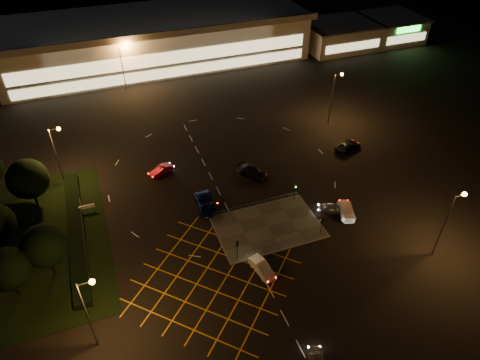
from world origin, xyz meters
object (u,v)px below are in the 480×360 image
object	(u,v)px
signal_se	(322,223)
car_right_silver	(333,208)
signal_sw	(237,246)
car_queue_white	(262,268)
car_left_blue	(206,203)
signal_ne	(295,188)
car_approach_white	(346,210)
car_circ_red	(161,170)
signal_nw	(217,207)
car_far_dkgrey	(253,172)
car_east_grey	(348,146)

from	to	relation	value
signal_se	car_right_silver	size ratio (longest dim) A/B	0.80
signal_sw	car_queue_white	world-z (taller)	signal_sw
signal_se	car_left_blue	size ratio (longest dim) A/B	0.57
signal_sw	signal_ne	world-z (taller)	same
car_right_silver	car_left_blue	bearing A→B (deg)	94.37
signal_sw	car_approach_white	size ratio (longest dim) A/B	0.64
signal_se	car_circ_red	distance (m)	27.53
signal_se	car_approach_white	world-z (taller)	signal_se
signal_se	car_left_blue	world-z (taller)	signal_se
signal_sw	signal_nw	xyz separation A→B (m)	(0.00, 7.99, 0.00)
car_left_blue	car_far_dkgrey	size ratio (longest dim) A/B	1.07
signal_ne	car_far_dkgrey	distance (m)	8.64
signal_sw	car_circ_red	size ratio (longest dim) A/B	0.79
signal_sw	car_east_grey	bearing A→B (deg)	-147.52
signal_ne	car_approach_white	size ratio (longest dim) A/B	0.64
car_circ_red	signal_se	bearing A→B (deg)	14.76
car_circ_red	car_approach_white	size ratio (longest dim) A/B	0.81
signal_nw	car_approach_white	world-z (taller)	signal_nw
signal_se	car_far_dkgrey	xyz separation A→B (m)	(-3.58, 15.68, -1.61)
car_far_dkgrey	signal_sw	bearing A→B (deg)	-153.64
car_circ_red	car_queue_white	bearing A→B (deg)	-7.25
signal_se	car_approach_white	xyz separation A→B (m)	(5.63, 2.67, -1.65)
car_left_blue	signal_ne	bearing A→B (deg)	-11.22
car_right_silver	car_east_grey	size ratio (longest dim) A/B	0.77
signal_se	car_right_silver	bearing A→B (deg)	-137.84
car_queue_white	car_right_silver	xyz separation A→B (m)	(13.87, 6.65, -0.05)
signal_se	signal_sw	bearing A→B (deg)	0.00
signal_nw	car_east_grey	xyz separation A→B (m)	(26.72, 9.03, -1.66)
car_right_silver	car_east_grey	distance (m)	17.13
car_left_blue	car_right_silver	distance (m)	18.41
car_east_grey	signal_nw	bearing A→B (deg)	88.76
car_right_silver	car_east_grey	xyz separation A→B (m)	(10.71, 13.37, 0.04)
car_queue_white	car_circ_red	xyz separation A→B (m)	(-7.36, 24.43, -0.06)
signal_ne	car_approach_white	bearing A→B (deg)	-43.32
signal_se	car_east_grey	bearing A→B (deg)	-130.88
car_east_grey	car_queue_white	bearing A→B (deg)	109.27
signal_ne	car_far_dkgrey	size ratio (longest dim) A/B	0.61
signal_sw	car_queue_white	distance (m)	4.05
signal_sw	car_east_grey	distance (m)	31.72
car_left_blue	car_approach_white	bearing A→B (deg)	-22.28
car_left_blue	car_approach_white	size ratio (longest dim) A/B	1.13
car_far_dkgrey	signal_ne	bearing A→B (deg)	-100.44
signal_se	car_approach_white	size ratio (longest dim) A/B	0.64
car_right_silver	car_far_dkgrey	bearing A→B (deg)	60.18
car_far_dkgrey	car_approach_white	xyz separation A→B (m)	(9.22, -13.01, -0.04)
car_approach_white	car_far_dkgrey	bearing A→B (deg)	-34.16
signal_nw	car_approach_white	bearing A→B (deg)	-16.77
signal_ne	car_right_silver	world-z (taller)	signal_ne
signal_nw	car_queue_white	bearing A→B (deg)	-78.93
signal_sw	car_far_dkgrey	xyz separation A→B (m)	(8.42, 15.68, -1.61)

